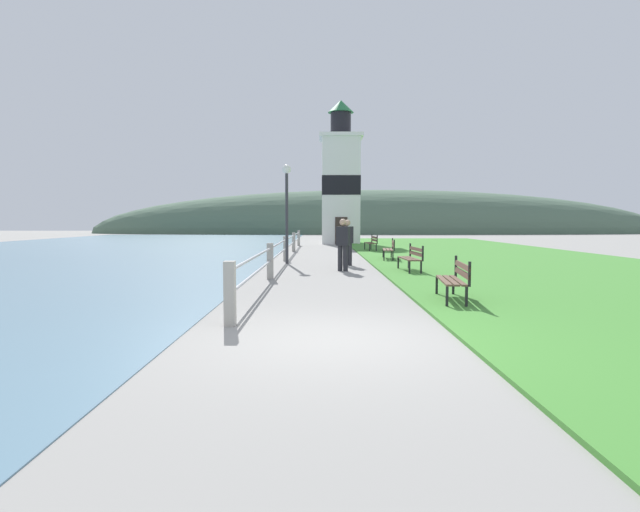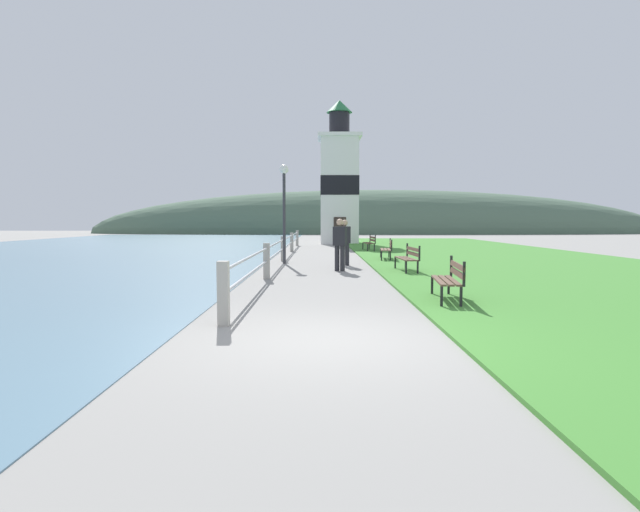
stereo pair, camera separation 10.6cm
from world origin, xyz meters
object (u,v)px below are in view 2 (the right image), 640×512
at_px(park_bench_near, 450,277).
at_px(lamp_post, 285,195).
at_px(park_bench_far, 388,248).
at_px(person_strolling, 340,243).
at_px(lighthouse, 340,182).
at_px(park_bench_by_lighthouse, 370,242).
at_px(park_bench_midway, 409,257).
at_px(person_by_railing, 345,241).

height_order(park_bench_near, lamp_post, lamp_post).
bearing_deg(park_bench_near, park_bench_far, -84.61).
xyz_separation_m(park_bench_near, park_bench_far, (0.21, 11.29, 0.00)).
xyz_separation_m(park_bench_far, lamp_post, (-4.39, -1.70, 2.20)).
relative_size(person_strolling, lamp_post, 0.45).
distance_m(park_bench_near, lighthouse, 27.77).
xyz_separation_m(park_bench_by_lighthouse, lighthouse, (-1.38, 9.69, 4.07)).
bearing_deg(lighthouse, park_bench_by_lighthouse, -81.87).
bearing_deg(park_bench_midway, park_bench_near, 85.47).
height_order(park_bench_midway, lighthouse, lighthouse).
distance_m(park_bench_far, lamp_post, 5.19).
xyz_separation_m(park_bench_by_lighthouse, person_by_railing, (-1.88, -8.99, 0.42)).
distance_m(park_bench_by_lighthouse, person_strolling, 11.35).
distance_m(park_bench_midway, park_bench_far, 5.18).
xyz_separation_m(park_bench_near, person_by_railing, (-1.79, 8.76, 0.42)).
bearing_deg(park_bench_far, lamp_post, 27.19).
height_order(park_bench_by_lighthouse, person_strolling, person_strolling).
relative_size(person_strolling, person_by_railing, 1.02).
distance_m(park_bench_far, person_strolling, 5.21).
bearing_deg(lamp_post, park_bench_near, -66.44).
bearing_deg(park_bench_near, lighthouse, -80.85).
xyz_separation_m(park_bench_far, person_by_railing, (-2.00, -2.53, 0.42)).
bearing_deg(person_strolling, lamp_post, 56.41).
bearing_deg(lighthouse, lamp_post, -99.18).
xyz_separation_m(person_by_railing, lamp_post, (-2.39, 0.83, 1.78)).
distance_m(park_bench_midway, lamp_post, 6.02).
height_order(lighthouse, person_by_railing, lighthouse).
bearing_deg(park_bench_near, person_by_railing, -72.01).
height_order(park_bench_far, park_bench_by_lighthouse, same).
height_order(park_bench_midway, person_by_railing, person_by_railing).
relative_size(park_bench_far, person_by_railing, 1.09).
height_order(lighthouse, lamp_post, lighthouse).
height_order(park_bench_midway, park_bench_by_lighthouse, same).
distance_m(park_bench_midway, lighthouse, 21.77).
bearing_deg(park_bench_near, park_bench_midway, -85.53).
bearing_deg(park_bench_by_lighthouse, park_bench_far, 87.02).
distance_m(park_bench_far, person_by_railing, 3.25).
height_order(person_strolling, person_by_railing, person_strolling).
bearing_deg(lamp_post, park_bench_far, 21.19).
relative_size(park_bench_near, park_bench_far, 0.92).
height_order(park_bench_far, person_by_railing, person_by_railing).
relative_size(park_bench_by_lighthouse, person_strolling, 0.99).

